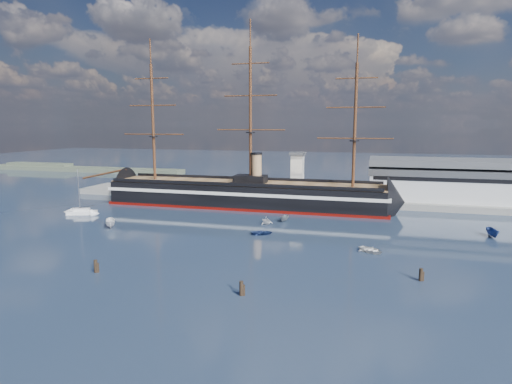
# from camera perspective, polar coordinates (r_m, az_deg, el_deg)

# --- Properties ---
(ground) EXTENTS (600.00, 600.00, 0.00)m
(ground) POSITION_cam_1_polar(r_m,az_deg,el_deg) (116.66, 1.12, -4.02)
(ground) COLOR #1D2C44
(ground) RESTS_ON ground
(quay) EXTENTS (180.00, 18.00, 2.00)m
(quay) POSITION_cam_1_polar(r_m,az_deg,el_deg) (149.52, 8.32, -1.21)
(quay) COLOR slate
(quay) RESTS_ON ground
(warehouse) EXTENTS (63.00, 21.00, 11.60)m
(warehouse) POSITION_cam_1_polar(r_m,az_deg,el_deg) (154.00, 26.59, 1.23)
(warehouse) COLOR #B7BABC
(warehouse) RESTS_ON ground
(quay_tower) EXTENTS (5.00, 5.00, 15.00)m
(quay_tower) POSITION_cam_1_polar(r_m,az_deg,el_deg) (146.21, 5.53, 2.48)
(quay_tower) COLOR silver
(quay_tower) RESTS_ON ground
(shoreline) EXTENTS (120.00, 10.00, 4.00)m
(shoreline) POSITION_cam_1_polar(r_m,az_deg,el_deg) (266.04, -23.55, 2.91)
(shoreline) COLOR #3F4C38
(shoreline) RESTS_ON ground
(warship) EXTENTS (112.91, 16.61, 53.94)m
(warship) POSITION_cam_1_polar(r_m,az_deg,el_deg) (138.44, -2.21, -0.25)
(warship) COLOR black
(warship) RESTS_ON ground
(sailboat) EXTENTS (8.77, 5.09, 13.49)m
(sailboat) POSITION_cam_1_polar(r_m,az_deg,el_deg) (136.00, -22.22, -2.45)
(sailboat) COLOR white
(sailboat) RESTS_ON ground
(motorboat_a) EXTENTS (7.32, 6.16, 2.84)m
(motorboat_a) POSITION_cam_1_polar(r_m,az_deg,el_deg) (116.51, -18.80, -4.52)
(motorboat_a) COLOR white
(motorboat_a) RESTS_ON ground
(motorboat_b) EXTENTS (2.37, 3.48, 1.51)m
(motorboat_b) POSITION_cam_1_polar(r_m,az_deg,el_deg) (103.61, 0.79, -5.69)
(motorboat_b) COLOR navy
(motorboat_b) RESTS_ON ground
(motorboat_c) EXTENTS (5.29, 2.89, 2.00)m
(motorboat_c) POSITION_cam_1_polar(r_m,az_deg,el_deg) (117.64, 3.81, -3.93)
(motorboat_c) COLOR slate
(motorboat_c) RESTS_ON ground
(motorboat_d) EXTENTS (6.18, 6.51, 2.30)m
(motorboat_d) POSITION_cam_1_polar(r_m,az_deg,el_deg) (114.05, 1.39, -4.32)
(motorboat_d) COLOR white
(motorboat_d) RESTS_ON ground
(motorboat_e) EXTENTS (3.07, 3.53, 1.58)m
(motorboat_e) POSITION_cam_1_polar(r_m,az_deg,el_deg) (92.69, 15.08, -7.79)
(motorboat_e) COLOR silver
(motorboat_e) RESTS_ON ground
(motorboat_f) EXTENTS (6.65, 3.14, 2.56)m
(motorboat_f) POSITION_cam_1_polar(r_m,az_deg,el_deg) (115.69, 28.98, -5.28)
(motorboat_f) COLOR navy
(motorboat_f) RESTS_ON ground
(piling_near_left) EXTENTS (0.64, 0.64, 3.04)m
(piling_near_left) POSITION_cam_1_polar(r_m,az_deg,el_deg) (83.24, -20.55, -10.01)
(piling_near_left) COLOR black
(piling_near_left) RESTS_ON ground
(piling_near_mid) EXTENTS (0.64, 0.64, 3.02)m
(piling_near_mid) POSITION_cam_1_polar(r_m,az_deg,el_deg) (68.41, -1.96, -13.61)
(piling_near_mid) COLOR black
(piling_near_mid) RESTS_ON ground
(piling_far_right) EXTENTS (0.64, 0.64, 2.91)m
(piling_far_right) POSITION_cam_1_polar(r_m,az_deg,el_deg) (79.28, 21.08, -11.00)
(piling_far_right) COLOR black
(piling_far_right) RESTS_ON ground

